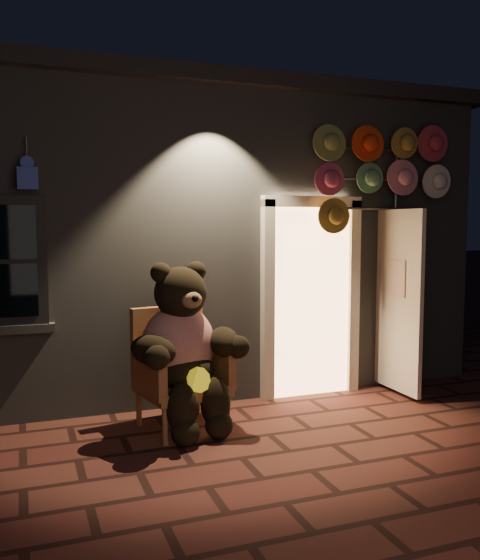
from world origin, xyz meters
TOP-DOWN VIEW (x-y plane):
  - ground at (0.00, 0.00)m, footprint 60.00×60.00m
  - shop_building at (0.00, 3.99)m, footprint 7.30×5.95m
  - wicker_armchair at (-0.29, 0.93)m, footprint 0.88×0.82m
  - teddy_bear at (-0.27, 0.79)m, footprint 1.10×0.95m
  - hat_rack at (2.09, 1.28)m, footprint 1.67×0.22m

SIDE VIEW (x-z plane):
  - ground at x=0.00m, z-range 0.00..0.00m
  - wicker_armchair at x=-0.29m, z-range 0.00..1.11m
  - teddy_bear at x=-0.27m, z-range -0.01..1.54m
  - shop_building at x=0.00m, z-range -0.02..3.49m
  - hat_rack at x=2.09m, z-range 1.00..3.95m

